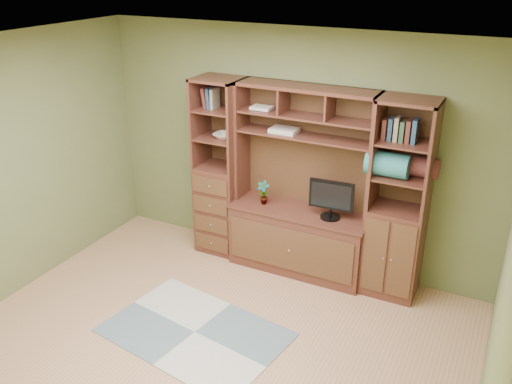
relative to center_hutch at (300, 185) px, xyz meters
The scene contains 11 objects.
room 1.77m from the center_hutch, 96.81° to the right, with size 4.60×4.10×2.64m.
center_hutch is the anchor object (origin of this frame).
left_tower 1.00m from the center_hutch, behind, with size 0.50×0.45×2.05m, color #53281D.
right_tower 1.03m from the center_hutch, ahead, with size 0.55×0.45×2.05m, color #53281D.
rug 1.85m from the center_hutch, 105.68° to the right, with size 1.63×1.09×0.01m, color #969C9B.
monitor 0.36m from the center_hutch, ahead, with size 0.47×0.21×0.57m, color black.
orchid 0.45m from the center_hutch, behind, with size 0.14×0.10×0.27m, color brown.
magazines 0.59m from the center_hutch, 159.20° to the left, with size 0.29×0.21×0.04m, color beige.
bowl 1.02m from the center_hutch, behind, with size 0.23×0.23×0.06m, color white.
blanket_teal 0.97m from the center_hutch, ahead, with size 0.41×0.23×0.23m, color teal.
blanket_red 1.23m from the center_hutch, ahead, with size 0.35×0.20×0.20m, color brown.
Camera 1 is at (2.15, -3.16, 3.25)m, focal length 38.00 mm.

